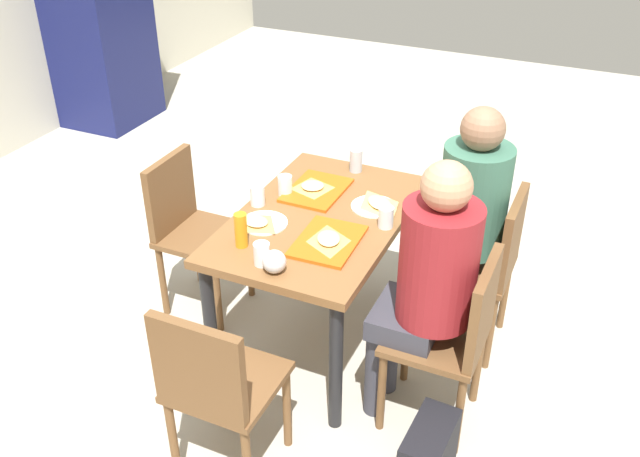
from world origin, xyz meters
name	(u,v)px	position (x,y,z in m)	size (l,w,h in m)	color
ground_plane	(320,337)	(0.00, 0.00, -0.01)	(10.00, 10.00, 0.02)	#B2AD9E
main_table	(320,234)	(0.00, 0.00, 0.63)	(1.17, 0.74, 0.73)	brown
chair_near_left	(456,332)	(-0.29, -0.75, 0.51)	(0.40, 0.40, 0.86)	brown
chair_near_right	(488,260)	(0.29, -0.75, 0.51)	(0.40, 0.40, 0.86)	brown
chair_far_side	(189,223)	(0.00, 0.75, 0.51)	(0.40, 0.40, 0.86)	brown
chair_left_end	(215,384)	(-0.97, 0.00, 0.51)	(0.40, 0.40, 0.86)	brown
person_in_red	(428,276)	(-0.29, -0.61, 0.75)	(0.32, 0.42, 1.27)	#383842
person_in_brown_jacket	(464,210)	(0.29, -0.61, 0.75)	(0.32, 0.42, 1.27)	#383842
tray_red_near	(328,241)	(-0.21, -0.13, 0.74)	(0.36, 0.26, 0.02)	#D85914
tray_red_far	(317,190)	(0.21, 0.11, 0.74)	(0.36, 0.26, 0.02)	#D85914
paper_plate_center	(264,223)	(-0.18, 0.20, 0.74)	(0.22, 0.22, 0.01)	white
paper_plate_near_edge	(374,206)	(0.18, -0.20, 0.74)	(0.22, 0.22, 0.01)	white
pizza_slice_a	(329,239)	(-0.21, -0.14, 0.76)	(0.24, 0.21, 0.02)	tan
pizza_slice_b	(313,187)	(0.20, 0.13, 0.76)	(0.22, 0.22, 0.02)	tan
pizza_slice_c	(255,222)	(-0.20, 0.23, 0.75)	(0.20, 0.22, 0.02)	tan
pizza_slice_d	(379,204)	(0.19, -0.23, 0.75)	(0.26, 0.26, 0.02)	#DBAD60
plastic_cup_a	(258,195)	(-0.03, 0.32, 0.78)	(0.07, 0.07, 0.10)	white
plastic_cup_b	(386,217)	(0.03, -0.32, 0.78)	(0.07, 0.07, 0.10)	white
plastic_cup_c	(262,254)	(-0.47, 0.06, 0.78)	(0.07, 0.07, 0.10)	white
plastic_cup_d	(285,185)	(0.12, 0.24, 0.78)	(0.07, 0.07, 0.10)	white
soda_can	(356,160)	(0.50, 0.02, 0.79)	(0.07, 0.07, 0.12)	#B7BCC6
condiment_bottle	(241,230)	(-0.38, 0.20, 0.81)	(0.06, 0.06, 0.16)	orange
foil_bundle	(274,262)	(-0.50, -0.02, 0.78)	(0.10, 0.10, 0.10)	silver
handbag	(428,454)	(-0.64, -0.77, 0.14)	(0.32, 0.16, 0.28)	black
drink_fridge	(97,9)	(1.93, 2.85, 0.95)	(0.70, 0.60, 1.90)	#14194C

